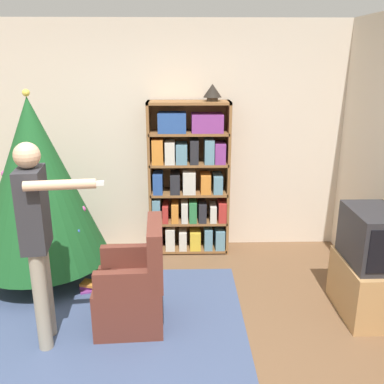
{
  "coord_description": "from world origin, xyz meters",
  "views": [
    {
      "loc": [
        0.3,
        -2.62,
        2.2
      ],
      "look_at": [
        0.4,
        1.0,
        1.05
      ],
      "focal_mm": 40.0,
      "sensor_mm": 36.0,
      "label": 1
    }
  ],
  "objects_px": {
    "christmas_tree": "(36,182)",
    "armchair": "(134,290)",
    "bookshelf": "(189,181)",
    "standing_person": "(37,230)",
    "television": "(372,237)",
    "table_lamp": "(212,91)"
  },
  "relations": [
    {
      "from": "christmas_tree",
      "to": "armchair",
      "type": "relative_size",
      "value": 2.09
    },
    {
      "from": "bookshelf",
      "to": "standing_person",
      "type": "bearing_deg",
      "value": -124.67
    },
    {
      "from": "television",
      "to": "christmas_tree",
      "type": "bearing_deg",
      "value": 166.16
    },
    {
      "from": "bookshelf",
      "to": "christmas_tree",
      "type": "xyz_separation_m",
      "value": [
        -1.51,
        -0.61,
        0.18
      ]
    },
    {
      "from": "television",
      "to": "standing_person",
      "type": "bearing_deg",
      "value": -173.02
    },
    {
      "from": "standing_person",
      "to": "table_lamp",
      "type": "xyz_separation_m",
      "value": [
        1.42,
        1.7,
        0.88
      ]
    },
    {
      "from": "christmas_tree",
      "to": "table_lamp",
      "type": "bearing_deg",
      "value": 19.25
    },
    {
      "from": "christmas_tree",
      "to": "bookshelf",
      "type": "bearing_deg",
      "value": 21.87
    },
    {
      "from": "television",
      "to": "standing_person",
      "type": "distance_m",
      "value": 2.73
    },
    {
      "from": "television",
      "to": "armchair",
      "type": "relative_size",
      "value": 0.65
    },
    {
      "from": "television",
      "to": "christmas_tree",
      "type": "height_order",
      "value": "christmas_tree"
    },
    {
      "from": "bookshelf",
      "to": "armchair",
      "type": "bearing_deg",
      "value": -108.7
    },
    {
      "from": "armchair",
      "to": "television",
      "type": "bearing_deg",
      "value": 89.93
    },
    {
      "from": "bookshelf",
      "to": "armchair",
      "type": "xyz_separation_m",
      "value": [
        -0.49,
        -1.46,
        -0.53
      ]
    },
    {
      "from": "television",
      "to": "table_lamp",
      "type": "xyz_separation_m",
      "value": [
        -1.28,
        1.37,
        1.11
      ]
    },
    {
      "from": "television",
      "to": "bookshelf",
      "type": "bearing_deg",
      "value": 138.47
    },
    {
      "from": "armchair",
      "to": "table_lamp",
      "type": "height_order",
      "value": "table_lamp"
    },
    {
      "from": "table_lamp",
      "to": "standing_person",
      "type": "bearing_deg",
      "value": -129.9
    },
    {
      "from": "bookshelf",
      "to": "armchair",
      "type": "height_order",
      "value": "bookshelf"
    },
    {
      "from": "bookshelf",
      "to": "table_lamp",
      "type": "distance_m",
      "value": 1.02
    },
    {
      "from": "christmas_tree",
      "to": "armchair",
      "type": "height_order",
      "value": "christmas_tree"
    },
    {
      "from": "christmas_tree",
      "to": "standing_person",
      "type": "distance_m",
      "value": 1.14
    }
  ]
}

